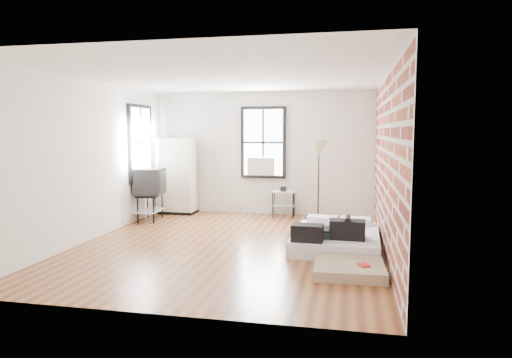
% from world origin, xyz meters
% --- Properties ---
extents(ground, '(6.00, 6.00, 0.00)m').
position_xyz_m(ground, '(0.00, 0.00, 0.00)').
color(ground, '#582D17').
rests_on(ground, ground).
extents(room_shell, '(5.02, 6.02, 2.80)m').
position_xyz_m(room_shell, '(0.23, 0.36, 1.74)').
color(room_shell, silver).
rests_on(room_shell, ground).
extents(mattress_main, '(1.43, 1.90, 0.60)m').
position_xyz_m(mattress_main, '(1.74, 0.21, 0.16)').
color(mattress_main, white).
rests_on(mattress_main, ground).
extents(mattress_bare, '(0.99, 1.80, 0.38)m').
position_xyz_m(mattress_bare, '(1.92, -0.62, 0.11)').
color(mattress_bare, tan).
rests_on(mattress_bare, ground).
extents(wardrobe, '(0.89, 0.51, 1.75)m').
position_xyz_m(wardrobe, '(-1.99, 2.65, 0.87)').
color(wardrobe, black).
rests_on(wardrobe, ground).
extents(side_table, '(0.54, 0.44, 0.68)m').
position_xyz_m(side_table, '(0.51, 2.72, 0.46)').
color(side_table, black).
rests_on(side_table, ground).
extents(floor_lamp, '(0.37, 0.37, 1.74)m').
position_xyz_m(floor_lamp, '(1.35, 1.69, 1.50)').
color(floor_lamp, black).
rests_on(floor_lamp, ground).
extents(tv_stand, '(0.64, 0.85, 1.12)m').
position_xyz_m(tv_stand, '(-2.21, 1.69, 0.81)').
color(tv_stand, black).
rests_on(tv_stand, ground).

